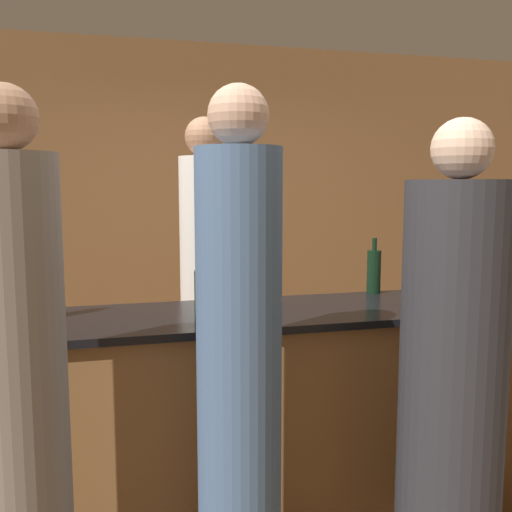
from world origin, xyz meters
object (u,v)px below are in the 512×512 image
(guest_3, at_px, (452,387))
(wine_bottle_2, at_px, (202,295))
(guest_0, at_px, (239,380))
(wine_bottle_1, at_px, (50,292))
(wine_bottle_0, at_px, (374,271))
(bartender, at_px, (206,301))
(guest_1, at_px, (19,407))

(guest_3, height_order, wine_bottle_2, guest_3)
(guest_0, relative_size, wine_bottle_1, 6.72)
(guest_3, height_order, wine_bottle_0, guest_3)
(bartender, bearing_deg, wine_bottle_0, 155.72)
(wine_bottle_0, xyz_separation_m, wine_bottle_1, (-1.67, -0.17, -0.01))
(guest_1, relative_size, wine_bottle_1, 6.61)
(guest_0, height_order, guest_3, guest_0)
(guest_0, bearing_deg, wine_bottle_0, 43.19)
(bartender, xyz_separation_m, wine_bottle_1, (-0.80, -0.56, 0.19))
(wine_bottle_2, bearing_deg, guest_1, -143.92)
(bartender, relative_size, guest_3, 1.07)
(wine_bottle_0, relative_size, wine_bottle_2, 1.01)
(bartender, height_order, guest_0, bartender)
(bartender, xyz_separation_m, guest_1, (-0.84, -1.32, -0.05))
(wine_bottle_0, bearing_deg, wine_bottle_1, -174.23)
(bartender, height_order, wine_bottle_2, bartender)
(wine_bottle_2, bearing_deg, guest_3, -33.14)
(guest_3, height_order, wine_bottle_1, guest_3)
(wine_bottle_1, relative_size, wine_bottle_2, 0.96)
(guest_3, xyz_separation_m, wine_bottle_0, (0.15, 1.00, 0.30))
(guest_1, distance_m, wine_bottle_0, 1.96)
(wine_bottle_0, height_order, wine_bottle_2, wine_bottle_0)
(guest_1, distance_m, wine_bottle_1, 0.80)
(guest_3, relative_size, wine_bottle_1, 6.39)
(guest_1, xyz_separation_m, wine_bottle_0, (1.71, 0.93, 0.25))
(guest_0, height_order, wine_bottle_0, guest_0)
(wine_bottle_1, bearing_deg, guest_0, -46.51)
(guest_0, distance_m, wine_bottle_0, 1.35)
(guest_1, distance_m, guest_3, 1.55)
(guest_0, xyz_separation_m, wine_bottle_0, (0.97, 0.91, 0.23))
(wine_bottle_2, bearing_deg, wine_bottle_1, 158.11)
(wine_bottle_0, distance_m, wine_bottle_1, 1.68)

